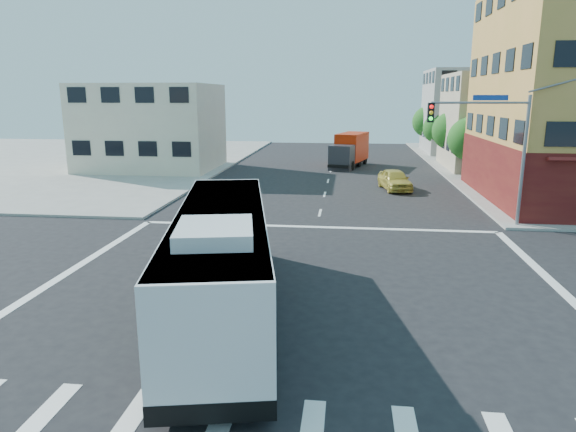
# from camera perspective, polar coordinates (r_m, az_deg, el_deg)

# --- Properties ---
(ground) EXTENTS (120.00, 120.00, 0.00)m
(ground) POSITION_cam_1_polar(r_m,az_deg,el_deg) (18.85, 1.34, -8.45)
(ground) COLOR black
(ground) RESTS_ON ground
(sidewalk_nw) EXTENTS (50.00, 50.00, 0.15)m
(sidewalk_nw) POSITION_cam_1_polar(r_m,az_deg,el_deg) (64.32, -28.19, 5.55)
(sidewalk_nw) COLOR gray
(sidewalk_nw) RESTS_ON ground
(building_east_near) EXTENTS (12.06, 10.06, 9.00)m
(building_east_near) POSITION_cam_1_polar(r_m,az_deg,el_deg) (53.72, 23.66, 9.54)
(building_east_near) COLOR #B4AA89
(building_east_near) RESTS_ON ground
(building_east_far) EXTENTS (12.06, 10.06, 10.00)m
(building_east_far) POSITION_cam_1_polar(r_m,az_deg,el_deg) (67.22, 20.28, 10.79)
(building_east_far) COLOR #999994
(building_east_far) RESTS_ON ground
(building_west) EXTENTS (12.06, 10.06, 8.00)m
(building_west) POSITION_cam_1_polar(r_m,az_deg,el_deg) (51.03, -14.94, 9.49)
(building_west) COLOR beige
(building_west) RESTS_ON ground
(signal_mast_ne) EXTENTS (7.91, 1.13, 8.07)m
(signal_mast_ne) POSITION_cam_1_polar(r_m,az_deg,el_deg) (29.10, 21.80, 8.41)
(signal_mast_ne) COLOR slate
(signal_mast_ne) RESTS_ON ground
(street_tree_a) EXTENTS (3.60, 3.60, 5.53)m
(street_tree_a) POSITION_cam_1_polar(r_m,az_deg,el_deg) (46.63, 19.64, 8.35)
(street_tree_a) COLOR #341D13
(street_tree_a) RESTS_ON ground
(street_tree_b) EXTENTS (3.80, 3.80, 5.79)m
(street_tree_b) POSITION_cam_1_polar(r_m,az_deg,el_deg) (54.44, 17.82, 9.25)
(street_tree_b) COLOR #341D13
(street_tree_b) RESTS_ON ground
(street_tree_c) EXTENTS (3.40, 3.40, 5.29)m
(street_tree_c) POSITION_cam_1_polar(r_m,az_deg,el_deg) (62.31, 16.42, 9.51)
(street_tree_c) COLOR #341D13
(street_tree_c) RESTS_ON ground
(street_tree_d) EXTENTS (4.00, 4.00, 6.03)m
(street_tree_d) POSITION_cam_1_polar(r_m,az_deg,el_deg) (70.19, 15.37, 10.28)
(street_tree_d) COLOR #341D13
(street_tree_d) RESTS_ON ground
(transit_bus) EXTENTS (5.21, 13.09, 3.79)m
(transit_bus) POSITION_cam_1_polar(r_m,az_deg,el_deg) (16.62, -7.33, -4.78)
(transit_bus) COLOR black
(transit_bus) RESTS_ON ground
(box_truck) EXTENTS (4.03, 7.60, 3.29)m
(box_truck) POSITION_cam_1_polar(r_m,az_deg,el_deg) (51.72, 6.84, 7.21)
(box_truck) COLOR #27272C
(box_truck) RESTS_ON ground
(parked_car) EXTENTS (2.64, 4.80, 1.55)m
(parked_car) POSITION_cam_1_polar(r_m,az_deg,el_deg) (39.59, 11.78, 3.98)
(parked_car) COLOR gold
(parked_car) RESTS_ON ground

